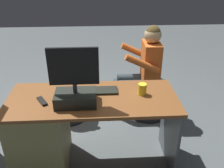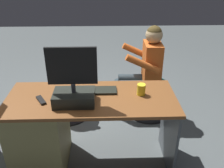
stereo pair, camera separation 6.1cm
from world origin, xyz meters
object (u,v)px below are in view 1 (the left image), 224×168
Objects in this scene: desk at (52,130)px; office_chair_teddy at (66,99)px; monitor at (75,89)px; person at (144,65)px; cup at (142,89)px; teddy_bear at (64,73)px; keyboard at (95,91)px; tv_remote at (42,101)px; computer_mouse at (63,91)px; visitor_chair at (148,96)px.

desk is 2.72× the size of office_chair_teddy.
monitor reaches higher than desk.
office_chair_teddy is at bearing 1.00° from person.
monitor reaches higher than person.
cup is 0.09× the size of person.
monitor is 1.47× the size of teddy_bear.
keyboard is 0.47m from tv_remote.
desk is at bearing 41.04° from computer_mouse.
office_chair_teddy and visitor_chair have the same top height.
visitor_chair is (-1.12, -0.91, -0.51)m from tv_remote.
teddy_bear is 0.97m from person.
monitor is 0.28m from keyboard.
monitor is 1.22m from person.
desk is 0.55m from keyboard.
keyboard is 4.38× the size of computer_mouse.
monitor is at bearing 48.82° from visitor_chair.
cup reaches higher than office_chair_teddy.
keyboard is at bearing 179.93° from computer_mouse.
monitor is 1.15m from office_chair_teddy.
tv_remote is 0.92m from teddy_bear.
office_chair_teddy is (0.23, -0.93, -0.64)m from monitor.
desk is 1.30× the size of person.
computer_mouse is 0.72m from cup.
monitor is 0.26m from computer_mouse.
keyboard reaches higher than desk.
monitor is 0.88× the size of visitor_chair.
keyboard is (-0.15, -0.19, -0.13)m from monitor.
office_chair_teddy is at bearing 90.00° from teddy_bear.
teddy_bear reaches higher than keyboard.
teddy_bear is 1.11m from visitor_chair.
computer_mouse reaches higher than office_chair_teddy.
keyboard is 0.96m from person.
office_chair_teddy is (0.38, -0.74, -0.52)m from keyboard.
visitor_chair is (-1.05, -0.01, -0.35)m from teddy_bear.
cup reaches higher than keyboard.
desk is at bearing 14.27° from keyboard.
cup is at bearing 171.09° from keyboard.
person is at bearing -101.04° from cup.
desk is at bearing 88.11° from teddy_bear.
monitor is (-0.25, 0.09, 0.48)m from desk.
computer_mouse is (0.29, -0.00, 0.01)m from keyboard.
teddy_bear is at bearing 0.40° from visitor_chair.
computer_mouse is at bearing 38.14° from visitor_chair.
visitor_chair is 0.48× the size of person.
monitor reaches higher than computer_mouse.
person reaches higher than cup.
computer_mouse reaches higher than keyboard.
monitor is at bearing 51.88° from person.
monitor is at bearing 50.97° from keyboard.
office_chair_teddy is at bearing -82.91° from computer_mouse.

